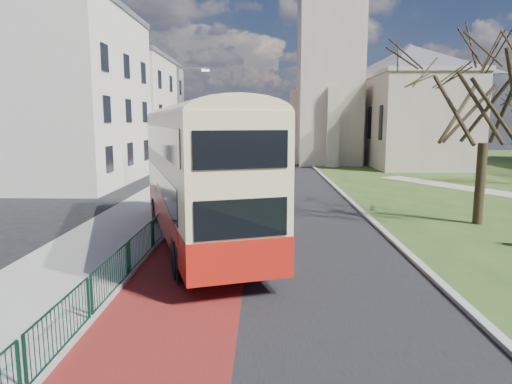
{
  "coord_description": "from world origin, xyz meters",
  "views": [
    {
      "loc": [
        1.07,
        -12.08,
        4.62
      ],
      "look_at": [
        0.78,
        4.83,
        2.0
      ],
      "focal_mm": 32.0,
      "sensor_mm": 36.0,
      "label": 1
    }
  ],
  "objects": [
    {
      "name": "ground",
      "position": [
        0.0,
        0.0,
        0.0
      ],
      "size": [
        160.0,
        160.0,
        0.0
      ],
      "primitive_type": "plane",
      "color": "black",
      "rests_on": "ground"
    },
    {
      "name": "road_carriageway",
      "position": [
        1.5,
        20.0,
        0.01
      ],
      "size": [
        9.0,
        120.0,
        0.01
      ],
      "primitive_type": "cube",
      "color": "black",
      "rests_on": "ground"
    },
    {
      "name": "bus_lane",
      "position": [
        -1.2,
        20.0,
        0.01
      ],
      "size": [
        3.4,
        120.0,
        0.01
      ],
      "primitive_type": "cube",
      "color": "#591414",
      "rests_on": "ground"
    },
    {
      "name": "pavement_west",
      "position": [
        -5.0,
        20.0,
        0.06
      ],
      "size": [
        4.0,
        120.0,
        0.12
      ],
      "primitive_type": "cube",
      "color": "gray",
      "rests_on": "ground"
    },
    {
      "name": "kerb_west",
      "position": [
        -3.0,
        20.0,
        0.07
      ],
      "size": [
        0.25,
        120.0,
        0.13
      ],
      "primitive_type": "cube",
      "color": "#999993",
      "rests_on": "ground"
    },
    {
      "name": "kerb_east",
      "position": [
        6.1,
        22.0,
        0.07
      ],
      "size": [
        0.25,
        80.0,
        0.13
      ],
      "primitive_type": "cube",
      "color": "#999993",
      "rests_on": "ground"
    },
    {
      "name": "pedestrian_railing",
      "position": [
        -2.95,
        4.0,
        0.55
      ],
      "size": [
        0.07,
        24.0,
        1.12
      ],
      "color": "#0C3523",
      "rests_on": "ground"
    },
    {
      "name": "gothic_church",
      "position": [
        12.56,
        38.0,
        13.13
      ],
      "size": [
        16.38,
        18.0,
        40.0
      ],
      "color": "#A19482",
      "rests_on": "ground"
    },
    {
      "name": "street_block_near",
      "position": [
        -14.0,
        22.0,
        6.51
      ],
      "size": [
        10.3,
        14.3,
        13.0
      ],
      "color": "beige",
      "rests_on": "ground"
    },
    {
      "name": "street_block_far",
      "position": [
        -14.0,
        38.0,
        5.76
      ],
      "size": [
        10.3,
        16.3,
        11.5
      ],
      "color": "beige",
      "rests_on": "ground"
    },
    {
      "name": "streetlamp",
      "position": [
        -4.35,
        18.0,
        4.59
      ],
      "size": [
        2.13,
        0.18,
        8.0
      ],
      "color": "gray",
      "rests_on": "pavement_west"
    },
    {
      "name": "bus",
      "position": [
        -1.36,
        4.78,
        2.9
      ],
      "size": [
        6.44,
        12.44,
        5.09
      ],
      "rotation": [
        0.0,
        0.0,
        0.31
      ],
      "color": "#AD190F",
      "rests_on": "ground"
    },
    {
      "name": "winter_tree_near",
      "position": [
        10.75,
        8.28,
        6.54
      ],
      "size": [
        6.9,
        6.9,
        9.38
      ],
      "rotation": [
        0.0,
        0.0,
        0.09
      ],
      "color": "#2F2517",
      "rests_on": "grass_green"
    }
  ]
}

